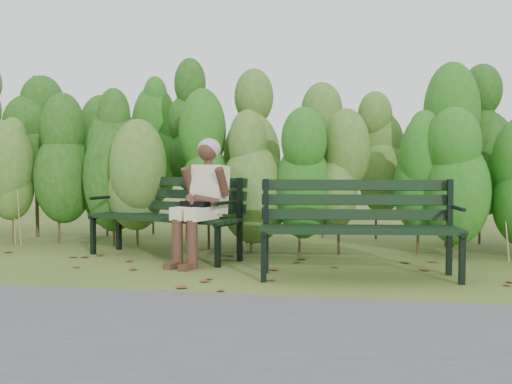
# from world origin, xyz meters

# --- Properties ---
(ground) EXTENTS (80.00, 80.00, 0.00)m
(ground) POSITION_xyz_m (0.00, 0.00, 0.00)
(ground) COLOR #3D5420
(footpath) EXTENTS (60.00, 2.50, 0.01)m
(footpath) POSITION_xyz_m (0.00, -2.20, 0.01)
(footpath) COLOR #474749
(footpath) RESTS_ON ground
(hedge_band) EXTENTS (11.04, 1.67, 2.42)m
(hedge_band) POSITION_xyz_m (0.00, 1.86, 1.26)
(hedge_band) COLOR #47381E
(hedge_band) RESTS_ON ground
(leaf_litter) EXTENTS (5.68, 2.28, 0.01)m
(leaf_litter) POSITION_xyz_m (0.35, -0.00, 0.00)
(leaf_litter) COLOR brown
(leaf_litter) RESTS_ON ground
(bench_left) EXTENTS (1.85, 1.13, 0.88)m
(bench_left) POSITION_xyz_m (-1.06, 0.84, 0.52)
(bench_left) COLOR black
(bench_left) RESTS_ON ground
(bench_right) EXTENTS (1.83, 0.78, 0.89)m
(bench_right) POSITION_xyz_m (1.00, 0.04, 0.52)
(bench_right) COLOR black
(bench_right) RESTS_ON ground
(seated_woman) EXTENTS (0.58, 0.81, 1.29)m
(seated_woman) POSITION_xyz_m (-0.58, 0.47, 0.73)
(seated_woman) COLOR beige
(seated_woman) RESTS_ON ground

